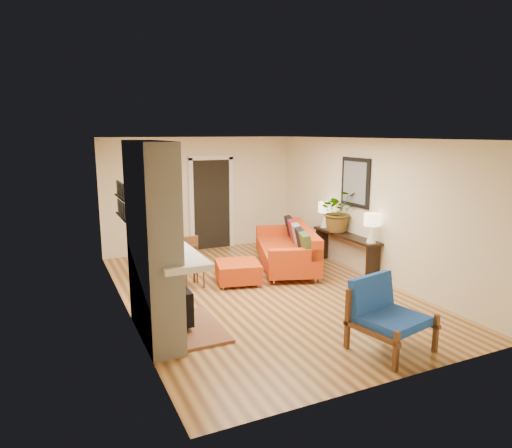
{
  "coord_description": "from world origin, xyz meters",
  "views": [
    {
      "loc": [
        -3.24,
        -6.79,
        2.7
      ],
      "look_at": [
        0.0,
        0.2,
        1.15
      ],
      "focal_mm": 32.0,
      "sensor_mm": 36.0,
      "label": 1
    }
  ],
  "objects_px": {
    "sofa": "(290,248)",
    "blue_chair": "(384,310)",
    "dining_table": "(176,248)",
    "lamp_near": "(372,225)",
    "ottoman": "(238,271)",
    "console_table": "(346,242)",
    "houseplant": "(339,211)",
    "lamp_far": "(325,212)"
  },
  "relations": [
    {
      "from": "console_table",
      "to": "sofa",
      "type": "bearing_deg",
      "value": 146.92
    },
    {
      "from": "ottoman",
      "to": "blue_chair",
      "type": "distance_m",
      "value": 3.2
    },
    {
      "from": "console_table",
      "to": "houseplant",
      "type": "xyz_separation_m",
      "value": [
        -0.01,
        0.26,
        0.58
      ]
    },
    {
      "from": "console_table",
      "to": "lamp_near",
      "type": "bearing_deg",
      "value": -90.0
    },
    {
      "from": "console_table",
      "to": "dining_table",
      "type": "bearing_deg",
      "value": 164.41
    },
    {
      "from": "sofa",
      "to": "houseplant",
      "type": "distance_m",
      "value": 1.23
    },
    {
      "from": "dining_table",
      "to": "ottoman",
      "type": "bearing_deg",
      "value": -38.79
    },
    {
      "from": "lamp_near",
      "to": "houseplant",
      "type": "relative_size",
      "value": 0.63
    },
    {
      "from": "blue_chair",
      "to": "lamp_far",
      "type": "distance_m",
      "value": 4.07
    },
    {
      "from": "lamp_far",
      "to": "sofa",
      "type": "bearing_deg",
      "value": -170.42
    },
    {
      "from": "blue_chair",
      "to": "lamp_near",
      "type": "height_order",
      "value": "lamp_near"
    },
    {
      "from": "sofa",
      "to": "blue_chair",
      "type": "height_order",
      "value": "sofa"
    },
    {
      "from": "blue_chair",
      "to": "dining_table",
      "type": "height_order",
      "value": "blue_chair"
    },
    {
      "from": "sofa",
      "to": "blue_chair",
      "type": "relative_size",
      "value": 2.44
    },
    {
      "from": "houseplant",
      "to": "console_table",
      "type": "bearing_deg",
      "value": -87.8
    },
    {
      "from": "dining_table",
      "to": "lamp_far",
      "type": "xyz_separation_m",
      "value": [
        3.19,
        -0.14,
        0.49
      ]
    },
    {
      "from": "ottoman",
      "to": "blue_chair",
      "type": "xyz_separation_m",
      "value": [
        0.71,
        -3.1,
        0.26
      ]
    },
    {
      "from": "blue_chair",
      "to": "dining_table",
      "type": "distance_m",
      "value": 4.2
    },
    {
      "from": "blue_chair",
      "to": "console_table",
      "type": "relative_size",
      "value": 0.55
    },
    {
      "from": "lamp_far",
      "to": "houseplant",
      "type": "distance_m",
      "value": 0.5
    },
    {
      "from": "blue_chair",
      "to": "lamp_far",
      "type": "height_order",
      "value": "lamp_far"
    },
    {
      "from": "sofa",
      "to": "lamp_near",
      "type": "xyz_separation_m",
      "value": [
        0.92,
        -1.37,
        0.67
      ]
    },
    {
      "from": "lamp_far",
      "to": "console_table",
      "type": "bearing_deg",
      "value": -90.0
    },
    {
      "from": "lamp_near",
      "to": "ottoman",
      "type": "bearing_deg",
      "value": 158.09
    },
    {
      "from": "blue_chair",
      "to": "houseplant",
      "type": "height_order",
      "value": "houseplant"
    },
    {
      "from": "console_table",
      "to": "houseplant",
      "type": "bearing_deg",
      "value": 92.2
    },
    {
      "from": "sofa",
      "to": "dining_table",
      "type": "relative_size",
      "value": 1.51
    },
    {
      "from": "console_table",
      "to": "houseplant",
      "type": "height_order",
      "value": "houseplant"
    },
    {
      "from": "console_table",
      "to": "ottoman",
      "type": "bearing_deg",
      "value": 176.52
    },
    {
      "from": "ottoman",
      "to": "lamp_near",
      "type": "distance_m",
      "value": 2.57
    },
    {
      "from": "sofa",
      "to": "lamp_near",
      "type": "distance_m",
      "value": 1.78
    },
    {
      "from": "dining_table",
      "to": "lamp_far",
      "type": "height_order",
      "value": "lamp_far"
    },
    {
      "from": "sofa",
      "to": "dining_table",
      "type": "xyz_separation_m",
      "value": [
        -2.27,
        0.29,
        0.18
      ]
    },
    {
      "from": "blue_chair",
      "to": "houseplant",
      "type": "xyz_separation_m",
      "value": [
        1.53,
        3.23,
        0.67
      ]
    },
    {
      "from": "sofa",
      "to": "console_table",
      "type": "xyz_separation_m",
      "value": [
        0.92,
        -0.6,
        0.18
      ]
    },
    {
      "from": "ottoman",
      "to": "lamp_near",
      "type": "height_order",
      "value": "lamp_near"
    },
    {
      "from": "ottoman",
      "to": "console_table",
      "type": "bearing_deg",
      "value": -3.48
    },
    {
      "from": "lamp_far",
      "to": "ottoman",
      "type": "bearing_deg",
      "value": -164.71
    },
    {
      "from": "ottoman",
      "to": "houseplant",
      "type": "bearing_deg",
      "value": 3.13
    },
    {
      "from": "ottoman",
      "to": "console_table",
      "type": "xyz_separation_m",
      "value": [
        2.26,
        -0.14,
        0.35
      ]
    },
    {
      "from": "dining_table",
      "to": "blue_chair",
      "type": "bearing_deg",
      "value": -66.85
    },
    {
      "from": "console_table",
      "to": "lamp_far",
      "type": "xyz_separation_m",
      "value": [
        0.0,
        0.75,
        0.49
      ]
    }
  ]
}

